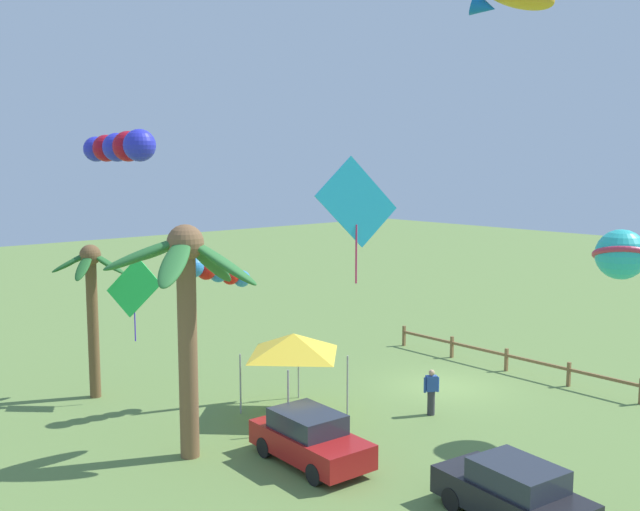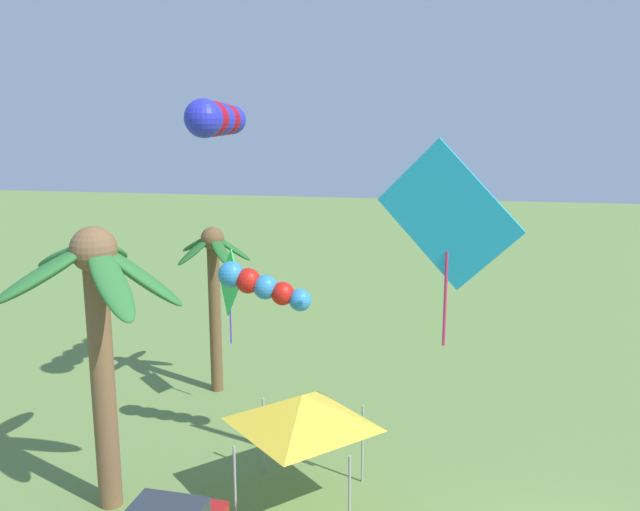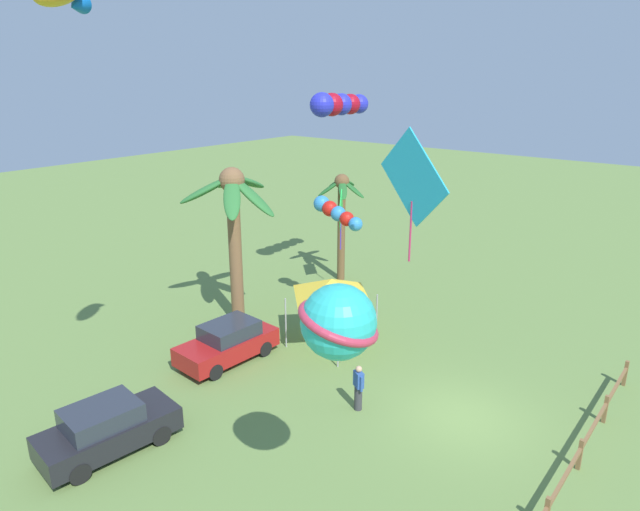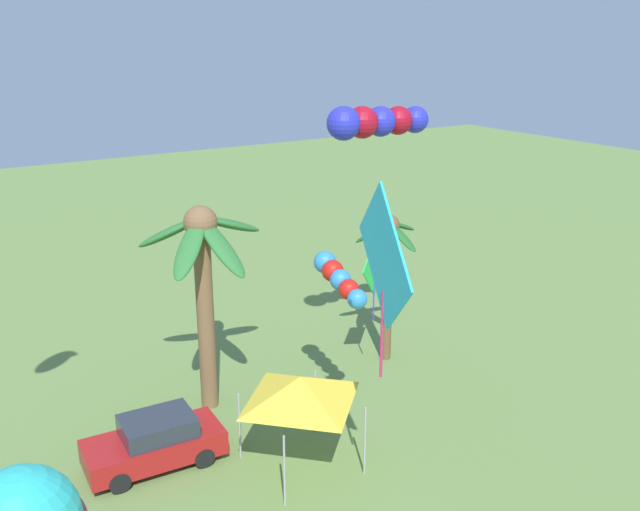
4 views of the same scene
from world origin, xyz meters
name	(u,v)px [view 4 (image 4 of 4)]	position (x,y,z in m)	size (l,w,h in m)	color
palm_tree_0	(203,262)	(0.71, 11.04, 5.04)	(4.13, 4.24, 6.87)	brown
palm_tree_1	(388,259)	(7.81, 10.65, 3.99)	(2.57, 2.63, 5.67)	brown
parked_car_1	(155,442)	(-2.06, 8.69, 0.75)	(4.00, 1.94, 1.51)	#A51919
festival_tent	(301,389)	(1.44, 6.39, 2.47)	(2.86, 2.86, 2.85)	#9E9EA3
kite_diamond_0	(384,259)	(1.72, 3.17, 7.10)	(1.04, 3.20, 4.66)	#25B3E1
kite_diamond_1	(374,269)	(6.44, 9.67, 4.13)	(1.88, 1.21, 3.07)	#26D850
kite_tube_4	(376,122)	(6.57, 9.97, 9.14)	(4.06, 1.13, 1.10)	#272CC8
kite_tube_5	(338,278)	(3.77, 7.97, 4.85)	(0.77, 2.55, 1.24)	#2E84CF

